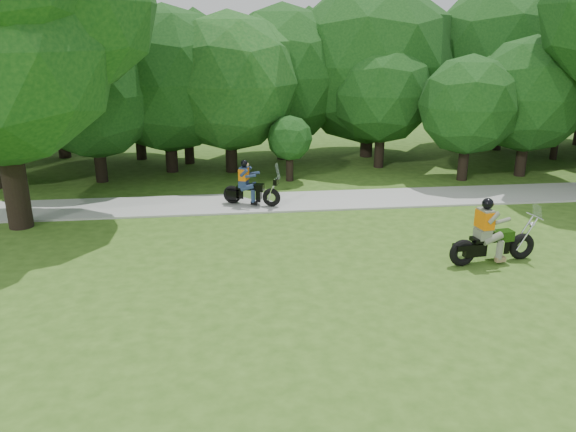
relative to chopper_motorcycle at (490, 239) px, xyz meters
name	(u,v)px	position (x,y,z in m)	size (l,w,h in m)	color
ground	(452,310)	(-1.84, -2.29, -0.62)	(100.00, 100.00, 0.00)	#335718
walkway	(359,199)	(-1.84, 5.71, -0.59)	(60.00, 2.20, 0.06)	#A2A29D
tree_line	(347,75)	(-0.94, 12.14, 3.04)	(39.85, 12.06, 7.88)	black
chopper_motorcycle	(490,239)	(0.00, 0.00, 0.00)	(2.36, 0.76, 1.69)	black
touring_motorcycle	(248,189)	(-5.62, 5.43, -0.02)	(1.88, 1.09, 1.49)	black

